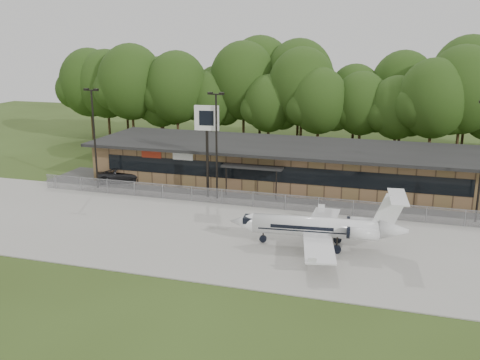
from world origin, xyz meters
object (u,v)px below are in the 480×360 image
(suv, at_px, (126,174))
(pole_sign, at_px, (207,128))
(terminal, at_px, (285,164))
(business_jet, at_px, (322,228))

(suv, height_order, pole_sign, pole_sign)
(terminal, distance_m, business_jet, 18.01)
(suv, relative_size, pole_sign, 0.67)
(business_jet, xyz_separation_m, pole_sign, (-12.46, 9.68, 5.28))
(terminal, xyz_separation_m, suv, (-16.52, -4.17, -1.34))
(terminal, bearing_deg, business_jet, -69.13)
(business_jet, bearing_deg, terminal, 105.24)
(pole_sign, bearing_deg, suv, 158.87)
(terminal, xyz_separation_m, business_jet, (6.41, -16.82, -0.60))
(pole_sign, bearing_deg, business_jet, -43.12)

